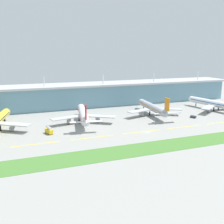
# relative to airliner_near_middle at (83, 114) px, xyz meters

# --- Properties ---
(ground_plane) EXTENTS (600.00, 600.00, 0.00)m
(ground_plane) POSITION_rel_airliner_near_middle_xyz_m (33.88, -37.77, -6.44)
(ground_plane) COLOR gray
(terminal_building) EXTENTS (288.00, 34.00, 31.11)m
(terminal_building) POSITION_rel_airliner_near_middle_xyz_m (33.88, 59.92, 4.82)
(terminal_building) COLOR #6693A8
(terminal_building) RESTS_ON ground
(airliner_near_middle) EXTENTS (48.07, 58.96, 18.90)m
(airliner_near_middle) POSITION_rel_airliner_near_middle_xyz_m (0.00, 0.00, 0.00)
(airliner_near_middle) COLOR white
(airliner_near_middle) RESTS_ON ground
(airliner_far_middle) EXTENTS (48.59, 60.30, 18.90)m
(airliner_far_middle) POSITION_rel_airliner_near_middle_xyz_m (61.00, 3.44, 0.00)
(airliner_far_middle) COLOR #ADB2BC
(airliner_far_middle) RESTS_ON ground
(airliner_farthest) EXTENTS (47.92, 63.82, 18.90)m
(airliner_farthest) POSITION_rel_airliner_near_middle_xyz_m (122.68, -1.26, 0.01)
(airliner_farthest) COLOR white
(airliner_farthest) RESTS_ON ground
(taxiway_stripe_west) EXTENTS (28.00, 0.70, 0.04)m
(taxiway_stripe_west) POSITION_rel_airliner_near_middle_xyz_m (-37.12, -35.93, -6.42)
(taxiway_stripe_west) COLOR yellow
(taxiway_stripe_west) RESTS_ON ground
(taxiway_stripe_mid_west) EXTENTS (28.00, 0.70, 0.04)m
(taxiway_stripe_mid_west) POSITION_rel_airliner_near_middle_xyz_m (-3.12, -35.93, -6.42)
(taxiway_stripe_mid_west) COLOR yellow
(taxiway_stripe_mid_west) RESTS_ON ground
(taxiway_stripe_centre) EXTENTS (28.00, 0.70, 0.04)m
(taxiway_stripe_centre) POSITION_rel_airliner_near_middle_xyz_m (30.88, -35.93, -6.42)
(taxiway_stripe_centre) COLOR yellow
(taxiway_stripe_centre) RESTS_ON ground
(taxiway_stripe_mid_east) EXTENTS (28.00, 0.70, 0.04)m
(taxiway_stripe_mid_east) POSITION_rel_airliner_near_middle_xyz_m (64.88, -35.93, -6.42)
(taxiway_stripe_mid_east) COLOR yellow
(taxiway_stripe_mid_east) RESTS_ON ground
(taxiway_stripe_east) EXTENTS (28.00, 0.70, 0.04)m
(taxiway_stripe_east) POSITION_rel_airliner_near_middle_xyz_m (98.88, -35.93, -6.42)
(taxiway_stripe_east) COLOR yellow
(taxiway_stripe_east) RESTS_ON ground
(grass_verge) EXTENTS (300.00, 18.00, 0.10)m
(grass_verge) POSITION_rel_airliner_near_middle_xyz_m (33.88, -63.87, -6.39)
(grass_verge) COLOR #477A33
(grass_verge) RESTS_ON ground
(fuel_truck) EXTENTS (4.72, 7.65, 4.95)m
(fuel_truck) POSITION_rel_airliner_near_middle_xyz_m (-27.57, -18.62, -4.18)
(fuel_truck) COLOR gold
(fuel_truck) RESTS_ON ground
(pushback_tug) EXTENTS (4.23, 5.01, 1.85)m
(pushback_tug) POSITION_rel_airliner_near_middle_xyz_m (87.23, -16.73, -5.34)
(pushback_tug) COLOR #333842
(pushback_tug) RESTS_ON ground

